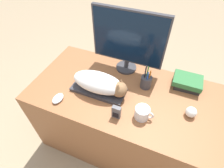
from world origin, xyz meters
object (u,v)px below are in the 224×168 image
cat (101,83)px  keyboard (99,90)px  coffee_mug (142,113)px  monitor (128,40)px  pen_cup (146,82)px  baseball (191,112)px  book_stack (187,82)px  phone (116,112)px  computer_mouse (58,98)px

cat → keyboard: bearing=180.0°
cat → coffee_mug: (0.34, -0.10, -0.05)m
monitor → cat: bearing=-104.4°
pen_cup → baseball: pen_cup is taller
cat → coffee_mug: cat is taller
monitor → pen_cup: size_ratio=2.73×
monitor → pen_cup: (0.21, -0.15, -0.23)m
coffee_mug → book_stack: 0.46m
baseball → keyboard: bearing=-177.2°
coffee_mug → phone: 0.17m
book_stack → cat: bearing=-153.0°
pen_cup → coffee_mug: bearing=-80.0°
pen_cup → book_stack: size_ratio=0.99×
keyboard → book_stack: bearing=26.0°
pen_cup → baseball: bearing=-22.7°
monitor → pen_cup: bearing=-35.5°
cat → book_stack: bearing=27.0°
keyboard → book_stack: (0.61, 0.30, 0.03)m
book_stack → baseball: bearing=-78.9°
coffee_mug → book_stack: coffee_mug is taller
cat → book_stack: (0.58, 0.30, -0.05)m
baseball → book_stack: (-0.05, 0.26, 0.01)m
computer_mouse → phone: bearing=3.3°
book_stack → phone: bearing=-131.0°
cat → computer_mouse: 0.33m
coffee_mug → baseball: 0.32m
cat → book_stack: 0.65m
coffee_mug → phone: bearing=-158.3°
monitor → coffee_mug: 0.55m
coffee_mug → phone: (-0.16, -0.06, 0.01)m
keyboard → cat: size_ratio=0.98×
computer_mouse → coffee_mug: (0.60, 0.09, 0.03)m
phone → coffee_mug: bearing=21.7°
baseball → book_stack: book_stack is taller
cat → book_stack: cat is taller
cat → monitor: (0.08, 0.32, 0.19)m
book_stack → keyboard: bearing=-154.0°
keyboard → pen_cup: (0.31, 0.18, 0.04)m
monitor → baseball: monitor is taller
computer_mouse → pen_cup: size_ratio=0.49×
keyboard → phone: size_ratio=4.01×
baseball → phone: (-0.45, -0.20, 0.01)m
keyboard → pen_cup: size_ratio=1.96×
monitor → phone: bearing=-78.5°
keyboard → baseball: (0.66, 0.03, 0.02)m
cat → phone: 0.25m
computer_mouse → coffee_mug: size_ratio=0.81×
monitor → baseball: (0.55, -0.29, -0.25)m
phone → book_stack: 0.61m
cat → baseball: cat is taller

